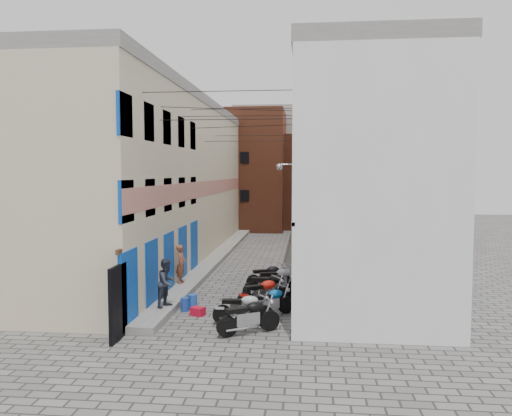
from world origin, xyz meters
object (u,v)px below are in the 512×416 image
(motorcycle_d, at_px, (263,291))
(motorcycle_f, at_px, (278,278))
(person_b, at_px, (167,283))
(motorcycle_g, at_px, (268,275))
(person_a, at_px, (181,264))
(motorcycle_a, at_px, (249,315))
(motorcycle_c, at_px, (271,300))
(red_crate, at_px, (198,311))
(water_jug_far, at_px, (193,302))
(motorcycle_b, at_px, (243,307))
(motorcycle_e, at_px, (271,285))
(water_jug_near, at_px, (185,304))

(motorcycle_d, distance_m, motorcycle_f, 2.15)
(person_b, bearing_deg, motorcycle_g, -16.80)
(person_a, bearing_deg, motorcycle_d, -125.97)
(motorcycle_a, distance_m, motorcycle_c, 1.99)
(motorcycle_d, distance_m, person_a, 4.45)
(motorcycle_c, bearing_deg, red_crate, -125.19)
(motorcycle_g, bearing_deg, person_a, -106.26)
(person_b, bearing_deg, motorcycle_d, -50.57)
(motorcycle_g, relative_size, water_jug_far, 3.66)
(motorcycle_a, relative_size, motorcycle_c, 1.09)
(motorcycle_b, relative_size, motorcycle_c, 1.05)
(motorcycle_e, bearing_deg, red_crate, -41.51)
(water_jug_far, distance_m, red_crate, 0.83)
(water_jug_near, xyz_separation_m, water_jug_far, (0.22, 0.28, 0.03))
(motorcycle_b, xyz_separation_m, red_crate, (-1.67, 0.85, -0.43))
(motorcycle_c, xyz_separation_m, person_a, (-4.00, 3.54, 0.51))
(motorcycle_b, xyz_separation_m, motorcycle_e, (0.67, 2.92, 0.06))
(red_crate, bearing_deg, motorcycle_c, 3.42)
(person_a, height_order, water_jug_near, person_a)
(motorcycle_c, relative_size, motorcycle_d, 0.91)
(motorcycle_d, distance_m, motorcycle_g, 3.05)
(motorcycle_e, xyz_separation_m, person_b, (-3.45, -1.96, 0.45))
(person_a, height_order, red_crate, person_a)
(motorcycle_g, distance_m, red_crate, 4.75)
(motorcycle_a, bearing_deg, motorcycle_f, 142.53)
(water_jug_far, bearing_deg, motorcycle_e, 26.29)
(motorcycle_a, xyz_separation_m, motorcycle_b, (-0.28, 0.93, -0.02))
(motorcycle_a, bearing_deg, person_b, -152.49)
(motorcycle_g, bearing_deg, person_b, -62.65)
(person_b, bearing_deg, motorcycle_e, -39.48)
(motorcycle_b, xyz_separation_m, motorcycle_c, (0.81, 0.99, -0.03))
(motorcycle_f, xyz_separation_m, person_a, (-4.07, 0.39, 0.44))
(person_a, distance_m, water_jug_near, 3.46)
(motorcycle_a, bearing_deg, motorcycle_c, 133.97)
(motorcycle_g, height_order, person_b, person_b)
(motorcycle_a, bearing_deg, motorcycle_d, 145.91)
(motorcycle_g, bearing_deg, motorcycle_a, -26.20)
(motorcycle_c, distance_m, motorcycle_d, 1.11)
(motorcycle_a, xyz_separation_m, motorcycle_e, (0.39, 3.85, 0.04))
(motorcycle_a, xyz_separation_m, motorcycle_f, (0.59, 5.08, 0.02))
(motorcycle_b, bearing_deg, person_b, -112.48)
(motorcycle_a, relative_size, motorcycle_e, 0.94)
(motorcycle_e, relative_size, water_jug_far, 4.11)
(motorcycle_c, bearing_deg, motorcycle_f, 140.13)
(motorcycle_f, bearing_deg, motorcycle_e, -24.16)
(motorcycle_e, xyz_separation_m, person_a, (-3.87, 1.62, 0.43))
(person_b, xyz_separation_m, water_jug_near, (0.53, 0.35, -0.85))
(motorcycle_c, height_order, motorcycle_f, motorcycle_f)
(water_jug_far, bearing_deg, motorcycle_c, -11.77)
(motorcycle_d, xyz_separation_m, red_crate, (-2.13, -1.20, -0.46))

